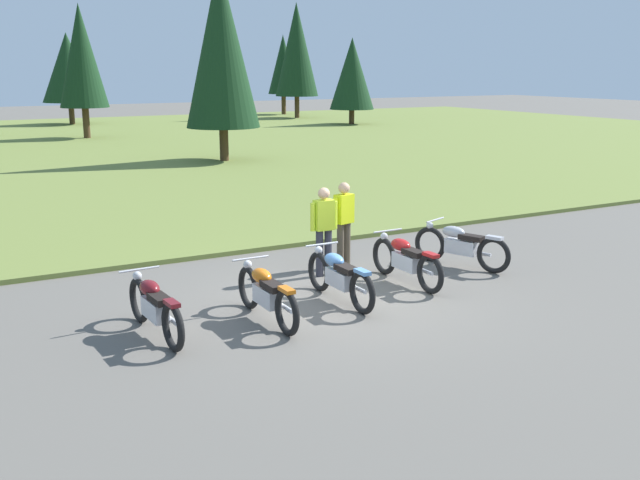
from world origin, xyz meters
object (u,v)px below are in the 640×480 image
(motorcycle_orange, at_px, (266,294))
(motorcycle_silver, at_px, (460,245))
(motorcycle_sky_blue, at_px, (339,276))
(motorcycle_red, at_px, (406,260))
(rider_with_back_turned, at_px, (344,219))
(rider_near_row_end, at_px, (324,226))
(motorcycle_maroon, at_px, (155,307))

(motorcycle_orange, distance_m, motorcycle_silver, 4.74)
(motorcycle_orange, distance_m, motorcycle_sky_blue, 1.48)
(motorcycle_silver, bearing_deg, motorcycle_red, -165.63)
(rider_with_back_turned, distance_m, rider_near_row_end, 0.73)
(motorcycle_sky_blue, relative_size, rider_near_row_end, 1.26)
(rider_with_back_turned, bearing_deg, motorcycle_sky_blue, -122.56)
(motorcycle_red, xyz_separation_m, rider_near_row_end, (-1.05, 1.15, 0.51))
(motorcycle_red, bearing_deg, motorcycle_sky_blue, -167.83)
(motorcycle_maroon, distance_m, motorcycle_sky_blue, 3.14)
(motorcycle_maroon, bearing_deg, rider_near_row_end, 23.11)
(rider_near_row_end, bearing_deg, motorcycle_orange, -138.35)
(motorcycle_orange, bearing_deg, motorcycle_sky_blue, 10.96)
(motorcycle_maroon, height_order, motorcycle_sky_blue, same)
(rider_with_back_turned, xyz_separation_m, rider_near_row_end, (-0.64, -0.35, 0.00))
(rider_with_back_turned, bearing_deg, motorcycle_orange, -141.10)
(motorcycle_red, distance_m, rider_with_back_turned, 1.64)
(motorcycle_sky_blue, distance_m, motorcycle_silver, 3.26)
(motorcycle_orange, relative_size, rider_near_row_end, 1.26)
(motorcycle_orange, height_order, motorcycle_sky_blue, same)
(motorcycle_maroon, xyz_separation_m, motorcycle_orange, (1.68, -0.21, 0.00))
(motorcycle_maroon, distance_m, motorcycle_orange, 1.69)
(rider_with_back_turned, bearing_deg, motorcycle_maroon, -156.03)
(motorcycle_silver, xyz_separation_m, rider_near_row_end, (-2.63, 0.74, 0.51))
(rider_with_back_turned, height_order, rider_near_row_end, same)
(motorcycle_orange, bearing_deg, motorcycle_maroon, 172.99)
(rider_near_row_end, bearing_deg, motorcycle_maroon, -156.89)
(motorcycle_orange, bearing_deg, rider_with_back_turned, 38.90)
(motorcycle_red, bearing_deg, rider_with_back_turned, 105.37)
(motorcycle_sky_blue, bearing_deg, motorcycle_orange, -169.04)
(motorcycle_maroon, distance_m, rider_with_back_turned, 4.75)
(rider_near_row_end, bearing_deg, motorcycle_silver, -15.78)
(motorcycle_maroon, bearing_deg, motorcycle_red, 5.06)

